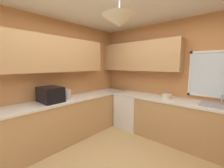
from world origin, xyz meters
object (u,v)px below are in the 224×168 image
object	(u,v)px
dishwasher	(130,111)
sink_assembly	(220,106)
microwave	(50,94)
bowl	(167,96)
kettle	(67,94)

from	to	relation	value
dishwasher	sink_assembly	xyz separation A→B (m)	(1.83, 0.04, 0.48)
microwave	bowl	world-z (taller)	microwave
dishwasher	kettle	bearing A→B (deg)	-114.61
sink_assembly	kettle	bearing A→B (deg)	-149.86
dishwasher	sink_assembly	distance (m)	1.89
kettle	bowl	xyz separation A→B (m)	(1.55, 1.43, -0.06)
microwave	bowl	size ratio (longest dim) A/B	2.50
kettle	sink_assembly	bearing A→B (deg)	30.14
sink_assembly	bowl	distance (m)	0.92
dishwasher	kettle	xyz separation A→B (m)	(-0.64, -1.40, 0.57)
microwave	bowl	bearing A→B (deg)	48.48
kettle	sink_assembly	distance (m)	2.86
kettle	bowl	size ratio (longest dim) A/B	1.05
sink_assembly	bowl	xyz separation A→B (m)	(-0.91, -0.01, 0.03)
kettle	sink_assembly	world-z (taller)	kettle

